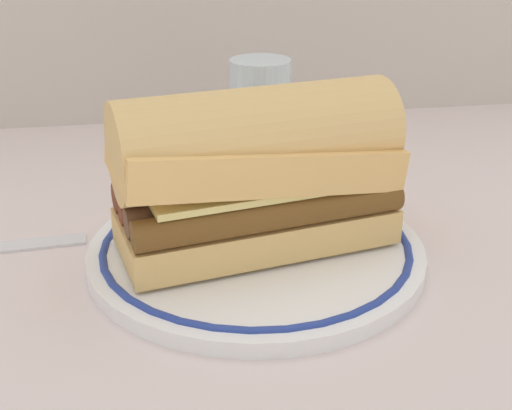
{
  "coord_description": "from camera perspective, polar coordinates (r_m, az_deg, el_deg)",
  "views": [
    {
      "loc": [
        -0.05,
        -0.48,
        0.26
      ],
      "look_at": [
        0.02,
        -0.02,
        0.04
      ],
      "focal_mm": 47.99,
      "sensor_mm": 36.0,
      "label": 1
    }
  ],
  "objects": [
    {
      "name": "plate",
      "position": [
        0.53,
        0.0,
        -3.68
      ],
      "size": [
        0.26,
        0.26,
        0.01
      ],
      "color": "white",
      "rests_on": "ground_plane"
    },
    {
      "name": "sausage_sandwich",
      "position": [
        0.5,
        0.0,
        3.05
      ],
      "size": [
        0.22,
        0.13,
        0.12
      ],
      "rotation": [
        0.0,
        0.0,
        0.2
      ],
      "color": "#E2B56A",
      "rests_on": "plate"
    },
    {
      "name": "ground_plane",
      "position": [
        0.55,
        -2.7,
        -3.66
      ],
      "size": [
        1.5,
        1.5,
        0.0
      ],
      "primitive_type": "plane",
      "color": "beige"
    },
    {
      "name": "drinking_glass",
      "position": [
        0.72,
        0.35,
        7.36
      ],
      "size": [
        0.06,
        0.06,
        0.11
      ],
      "color": "silver",
      "rests_on": "ground_plane"
    }
  ]
}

